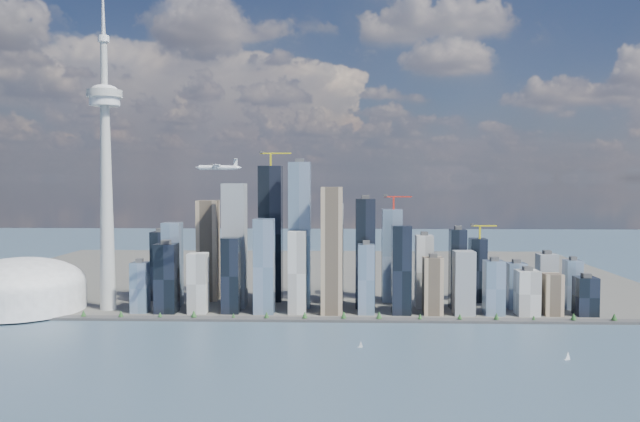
{
  "coord_description": "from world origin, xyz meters",
  "views": [
    {
      "loc": [
        81.3,
        -694.17,
        218.5
      ],
      "look_at": [
        50.68,
        260.0,
        168.46
      ],
      "focal_mm": 35.0,
      "sensor_mm": 36.0,
      "label": 1
    }
  ],
  "objects_px": {
    "needle_tower": "(106,168)",
    "airplane": "(218,167)",
    "dome_stadium": "(21,288)",
    "sailboat_east": "(568,357)",
    "sailboat_west": "(361,345)"
  },
  "relations": [
    {
      "from": "sailboat_west",
      "to": "sailboat_east",
      "type": "height_order",
      "value": "sailboat_east"
    },
    {
      "from": "airplane",
      "to": "sailboat_west",
      "type": "distance_m",
      "value": 321.4
    },
    {
      "from": "airplane",
      "to": "sailboat_west",
      "type": "height_order",
      "value": "airplane"
    },
    {
      "from": "dome_stadium",
      "to": "sailboat_west",
      "type": "distance_m",
      "value": 584.18
    },
    {
      "from": "sailboat_east",
      "to": "needle_tower",
      "type": "bearing_deg",
      "value": 142.99
    },
    {
      "from": "airplane",
      "to": "sailboat_east",
      "type": "xyz_separation_m",
      "value": [
        449.01,
        -141.1,
        -231.55
      ]
    },
    {
      "from": "sailboat_west",
      "to": "airplane",
      "type": "bearing_deg",
      "value": 165.77
    },
    {
      "from": "dome_stadium",
      "to": "needle_tower",
      "type": "bearing_deg",
      "value": 4.09
    },
    {
      "from": "needle_tower",
      "to": "airplane",
      "type": "bearing_deg",
      "value": -28.89
    },
    {
      "from": "needle_tower",
      "to": "sailboat_east",
      "type": "height_order",
      "value": "needle_tower"
    },
    {
      "from": "sailboat_west",
      "to": "dome_stadium",
      "type": "bearing_deg",
      "value": 170.99
    },
    {
      "from": "sailboat_west",
      "to": "needle_tower",
      "type": "bearing_deg",
      "value": 163.84
    },
    {
      "from": "dome_stadium",
      "to": "sailboat_east",
      "type": "distance_m",
      "value": 833.5
    },
    {
      "from": "sailboat_west",
      "to": "sailboat_east",
      "type": "bearing_deg",
      "value": 0.26
    },
    {
      "from": "airplane",
      "to": "needle_tower",
      "type": "bearing_deg",
      "value": 136.18
    }
  ]
}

